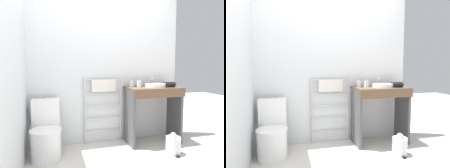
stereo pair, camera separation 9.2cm
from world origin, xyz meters
The scene contains 11 objects.
wall_back centered at (0.00, 1.37, 1.19)m, with size 2.57×0.12×2.38m, color silver.
wall_side centered at (-1.22, 0.66, 1.19)m, with size 0.12×1.96×2.38m, color silver.
toilet centered at (-0.91, 0.97, 0.31)m, with size 0.40×0.55×0.78m.
towel_radiator centered at (-0.03, 1.26, 0.76)m, with size 0.62×0.06×1.06m.
vanity_counter centered at (0.73, 1.05, 0.59)m, with size 0.84×0.50×0.90m.
sink_basin centered at (0.77, 1.05, 0.93)m, with size 0.32×0.32×0.06m.
faucet centered at (0.77, 1.23, 0.99)m, with size 0.02×0.10×0.14m.
cup_near_wall centered at (0.42, 1.20, 0.95)m, with size 0.08×0.08×0.10m.
cup_near_edge centered at (0.52, 1.14, 0.95)m, with size 0.07×0.07×0.10m.
hair_dryer centered at (1.00, 0.98, 0.94)m, with size 0.18×0.17×0.09m.
trash_bin centered at (0.80, 0.57, 0.13)m, with size 0.21×0.24×0.31m.
Camera 1 is at (-0.78, -1.79, 1.23)m, focal length 32.00 mm.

